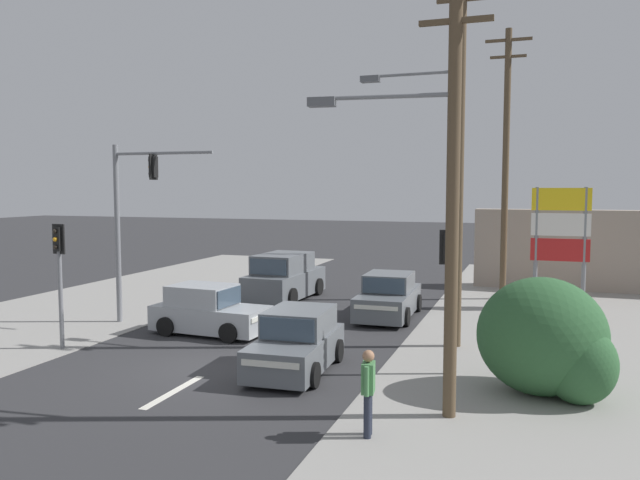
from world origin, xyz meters
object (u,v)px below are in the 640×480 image
pedestal_signal_left_kerb (59,265)px  hatchback_kerbside_parked (208,311)px  utility_pole_midground_right (455,144)px  hatchback_receding_far (297,343)px  pedestal_signal_right_kerb (448,277)px  pedestrian_at_kerb (368,388)px  suv_crossing_left (284,278)px  sedan_oncoming_near (389,297)px  traffic_signal_mast (131,210)px  shopping_plaza_sign (560,230)px  utility_pole_foreground_right (445,178)px  utility_pole_background_right (506,160)px

pedestal_signal_left_kerb → hatchback_kerbside_parked: pedestal_signal_left_kerb is taller
utility_pole_midground_right → hatchback_receding_far: 7.13m
hatchback_kerbside_parked → hatchback_receding_far: same height
pedestal_signal_right_kerb → pedestrian_at_kerb: bearing=-101.1°
suv_crossing_left → hatchback_receding_far: bearing=-66.1°
pedestrian_at_kerb → sedan_oncoming_near: bearing=100.7°
traffic_signal_mast → shopping_plaza_sign: traffic_signal_mast is taller
hatchback_kerbside_parked → suv_crossing_left: bearing=90.3°
hatchback_kerbside_parked → hatchback_receding_far: size_ratio=1.00×
hatchback_kerbside_parked → hatchback_receding_far: 4.94m
hatchback_kerbside_parked → sedan_oncoming_near: bearing=42.0°
sedan_oncoming_near → utility_pole_foreground_right: bearing=-71.1°
traffic_signal_mast → hatchback_kerbside_parked: size_ratio=1.61×
pedestal_signal_right_kerb → pedestrian_at_kerb: size_ratio=2.18×
pedestal_signal_left_kerb → shopping_plaza_sign: size_ratio=0.77×
pedestal_signal_right_kerb → utility_pole_background_right: bearing=85.9°
utility_pole_background_right → utility_pole_foreground_right: bearing=-92.1°
traffic_signal_mast → sedan_oncoming_near: (7.94, 3.81, -3.13)m
sedan_oncoming_near → hatchback_receding_far: 7.18m
utility_pole_foreground_right → sedan_oncoming_near: size_ratio=2.06×
utility_pole_midground_right → sedan_oncoming_near: 6.70m
pedestal_signal_right_kerb → shopping_plaza_sign: bearing=73.6°
traffic_signal_mast → shopping_plaza_sign: 15.54m
traffic_signal_mast → pedestrian_at_kerb: size_ratio=3.68×
utility_pole_foreground_right → hatchback_receding_far: 5.97m
pedestrian_at_kerb → utility_pole_background_right: bearing=83.9°
pedestal_signal_left_kerb → traffic_signal_mast: bearing=92.4°
pedestal_signal_right_kerb → sedan_oncoming_near: 7.12m
shopping_plaza_sign → pedestrian_at_kerb: shopping_plaza_sign is taller
pedestal_signal_left_kerb → suv_crossing_left: size_ratio=0.77×
utility_pole_background_right → sedan_oncoming_near: (-3.66, -4.94, -4.98)m
pedestrian_at_kerb → utility_pole_foreground_right: bearing=52.6°
utility_pole_midground_right → pedestrian_at_kerb: bearing=-95.1°
traffic_signal_mast → sedan_oncoming_near: size_ratio=1.40×
traffic_signal_mast → pedestrian_at_kerb: bearing=-34.5°
hatchback_kerbside_parked → hatchback_receding_far: bearing=-34.8°
pedestal_signal_right_kerb → suv_crossing_left: size_ratio=0.77×
sedan_oncoming_near → utility_pole_background_right: bearing=53.5°
pedestal_signal_left_kerb → shopping_plaza_sign: shopping_plaza_sign is taller
sedan_oncoming_near → suv_crossing_left: suv_crossing_left is taller
hatchback_kerbside_parked → traffic_signal_mast: bearing=170.9°
shopping_plaza_sign → suv_crossing_left: 10.88m
utility_pole_midground_right → pedestal_signal_right_kerb: bearing=-85.5°
pedestal_signal_right_kerb → pedestal_signal_left_kerb: bearing=-174.2°
utility_pole_foreground_right → sedan_oncoming_near: 10.50m
utility_pole_foreground_right → traffic_signal_mast: bearing=154.2°
traffic_signal_mast → suv_crossing_left: 7.30m
utility_pole_midground_right → hatchback_receding_far: utility_pole_midground_right is taller
utility_pole_midground_right → traffic_signal_mast: size_ratio=1.81×
utility_pole_background_right → pedestal_signal_left_kerb: bearing=-132.9°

